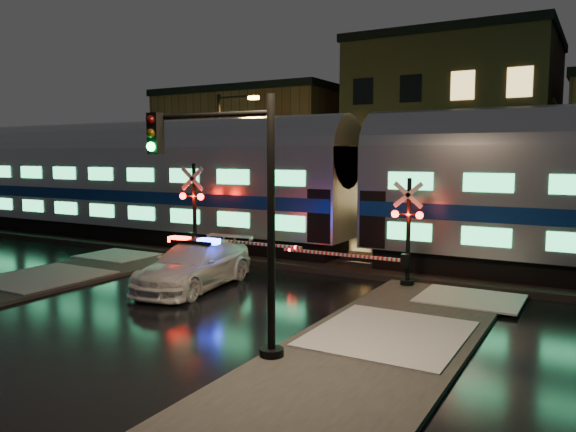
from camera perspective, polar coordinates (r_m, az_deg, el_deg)
The scene contains 11 objects.
ground at distance 19.76m, azimuth -4.92°, elevation -6.96°, with size 120.00×120.00×0.00m, color black.
ballast at distance 23.94m, azimuth 1.89°, elevation -4.33°, with size 90.00×4.20×0.24m, color black.
sidewalk_right at distance 11.67m, azimuth 5.15°, elevation -16.14°, with size 4.00×20.00×0.12m, color #2D2D2D.
building_left at distance 44.77m, azimuth -2.72°, elevation 6.20°, with size 14.00×10.00×9.00m, color brown.
building_mid at distance 39.39m, azimuth 16.64°, elevation 7.77°, with size 12.00×11.00×11.50m, color brown.
train at distance 22.54m, azimuth 7.39°, elevation 3.33°, with size 51.00×3.12×5.92m.
police_car at distance 19.36m, azimuth -9.50°, elevation -4.93°, with size 2.77×5.56×1.72m.
crossing_signal_right at distance 19.35m, azimuth 10.98°, elevation -2.69°, with size 5.28×0.63×3.74m.
crossing_signal_left at distance 23.38m, azimuth -8.91°, elevation -0.69°, with size 5.86×0.66×4.15m.
traffic_light at distance 12.42m, azimuth -5.37°, elevation -0.42°, with size 3.73×0.68×5.76m.
streetlight at distance 30.76m, azimuth -6.56°, elevation 6.11°, with size 2.59×0.27×7.75m.
Camera 1 is at (10.94, -15.84, 4.49)m, focal length 35.00 mm.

